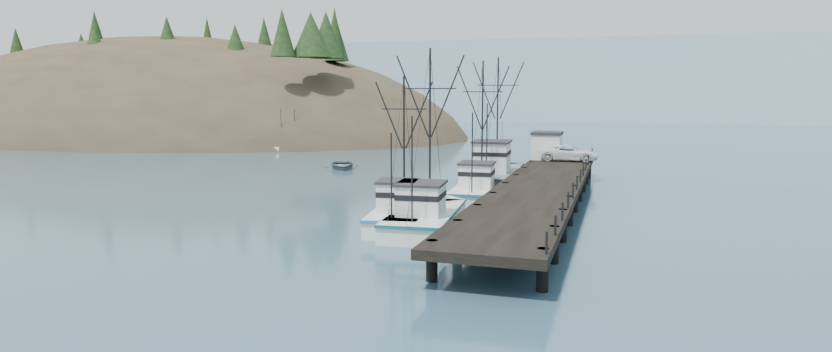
{
  "coord_description": "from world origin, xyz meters",
  "views": [
    {
      "loc": [
        19.78,
        -32.76,
        9.08
      ],
      "look_at": [
        4.88,
        13.96,
        2.5
      ],
      "focal_mm": 28.0,
      "sensor_mm": 36.0,
      "label": 1
    }
  ],
  "objects_px": {
    "trawler_near": "(426,216)",
    "trawler_mid": "(402,214)",
    "work_vessel": "(494,176)",
    "trawler_far": "(480,190)",
    "pickup_truck": "(569,153)",
    "pier_shed": "(547,145)",
    "pier": "(539,188)",
    "motorboat": "(342,169)"
  },
  "relations": [
    {
      "from": "trawler_mid",
      "to": "pier_shed",
      "type": "height_order",
      "value": "trawler_mid"
    },
    {
      "from": "trawler_near",
      "to": "pier_shed",
      "type": "height_order",
      "value": "trawler_near"
    },
    {
      "from": "pier",
      "to": "pier_shed",
      "type": "relative_size",
      "value": 13.75
    },
    {
      "from": "trawler_far",
      "to": "pickup_truck",
      "type": "bearing_deg",
      "value": 65.96
    },
    {
      "from": "pickup_truck",
      "to": "trawler_mid",
      "type": "bearing_deg",
      "value": 158.06
    },
    {
      "from": "work_vessel",
      "to": "pier",
      "type": "bearing_deg",
      "value": -60.8
    },
    {
      "from": "pier",
      "to": "work_vessel",
      "type": "relative_size",
      "value": 3.02
    },
    {
      "from": "work_vessel",
      "to": "pickup_truck",
      "type": "distance_m",
      "value": 9.83
    },
    {
      "from": "trawler_mid",
      "to": "work_vessel",
      "type": "relative_size",
      "value": 0.71
    },
    {
      "from": "trawler_mid",
      "to": "trawler_near",
      "type": "bearing_deg",
      "value": -6.67
    },
    {
      "from": "trawler_near",
      "to": "trawler_far",
      "type": "distance_m",
      "value": 11.98
    },
    {
      "from": "trawler_near",
      "to": "motorboat",
      "type": "xyz_separation_m",
      "value": [
        -18.58,
        27.93,
        -0.82
      ]
    },
    {
      "from": "trawler_far",
      "to": "pickup_truck",
      "type": "relative_size",
      "value": 2.06
    },
    {
      "from": "pier",
      "to": "motorboat",
      "type": "distance_m",
      "value": 31.47
    },
    {
      "from": "trawler_far",
      "to": "pier",
      "type": "bearing_deg",
      "value": -31.43
    },
    {
      "from": "pickup_truck",
      "to": "motorboat",
      "type": "height_order",
      "value": "pickup_truck"
    },
    {
      "from": "trawler_far",
      "to": "pier_shed",
      "type": "bearing_deg",
      "value": 75.63
    },
    {
      "from": "trawler_mid",
      "to": "work_vessel",
      "type": "height_order",
      "value": "work_vessel"
    },
    {
      "from": "pier",
      "to": "trawler_mid",
      "type": "relative_size",
      "value": 4.26
    },
    {
      "from": "pier",
      "to": "pickup_truck",
      "type": "height_order",
      "value": "pickup_truck"
    },
    {
      "from": "trawler_far",
      "to": "pickup_truck",
      "type": "height_order",
      "value": "trawler_far"
    },
    {
      "from": "trawler_mid",
      "to": "pickup_truck",
      "type": "bearing_deg",
      "value": 70.74
    },
    {
      "from": "pier",
      "to": "trawler_far",
      "type": "bearing_deg",
      "value": 148.57
    },
    {
      "from": "pier",
      "to": "trawler_near",
      "type": "distance_m",
      "value": 10.77
    },
    {
      "from": "trawler_near",
      "to": "trawler_mid",
      "type": "distance_m",
      "value": 1.79
    },
    {
      "from": "trawler_near",
      "to": "trawler_far",
      "type": "height_order",
      "value": "trawler_near"
    },
    {
      "from": "pier",
      "to": "trawler_far",
      "type": "relative_size",
      "value": 3.74
    },
    {
      "from": "work_vessel",
      "to": "pickup_truck",
      "type": "height_order",
      "value": "work_vessel"
    },
    {
      "from": "trawler_mid",
      "to": "motorboat",
      "type": "xyz_separation_m",
      "value": [
        -16.8,
        27.72,
        -0.82
      ]
    },
    {
      "from": "pier_shed",
      "to": "motorboat",
      "type": "bearing_deg",
      "value": 176.99
    },
    {
      "from": "trawler_far",
      "to": "pier_shed",
      "type": "xyz_separation_m",
      "value": [
        3.78,
        14.77,
        2.6
      ]
    },
    {
      "from": "trawler_near",
      "to": "pickup_truck",
      "type": "xyz_separation_m",
      "value": [
        7.1,
        25.63,
        1.97
      ]
    },
    {
      "from": "trawler_far",
      "to": "trawler_near",
      "type": "bearing_deg",
      "value": -94.76
    },
    {
      "from": "trawler_near",
      "to": "pickup_truck",
      "type": "distance_m",
      "value": 26.67
    },
    {
      "from": "trawler_far",
      "to": "pier_shed",
      "type": "distance_m",
      "value": 15.47
    },
    {
      "from": "trawler_far",
      "to": "motorboat",
      "type": "relative_size",
      "value": 2.1
    },
    {
      "from": "pickup_truck",
      "to": "pier",
      "type": "bearing_deg",
      "value": 174.53
    },
    {
      "from": "trawler_mid",
      "to": "work_vessel",
      "type": "xyz_separation_m",
      "value": [
        2.85,
        17.82,
        0.41
      ]
    },
    {
      "from": "trawler_near",
      "to": "trawler_mid",
      "type": "relative_size",
      "value": 1.17
    },
    {
      "from": "pier",
      "to": "work_vessel",
      "type": "xyz_separation_m",
      "value": [
        -5.21,
        9.32,
        -0.46
      ]
    },
    {
      "from": "pier",
      "to": "work_vessel",
      "type": "distance_m",
      "value": 10.69
    },
    {
      "from": "pickup_truck",
      "to": "motorboat",
      "type": "xyz_separation_m",
      "value": [
        -25.68,
        2.31,
        -2.79
      ]
    }
  ]
}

